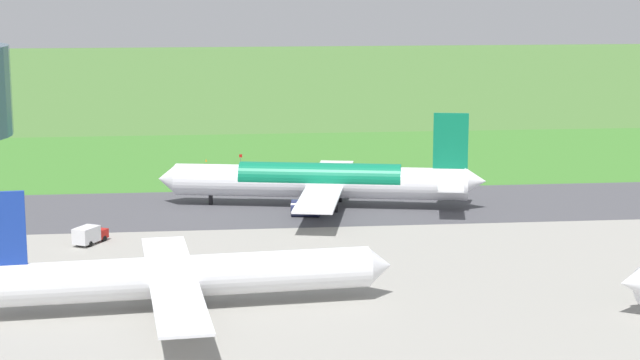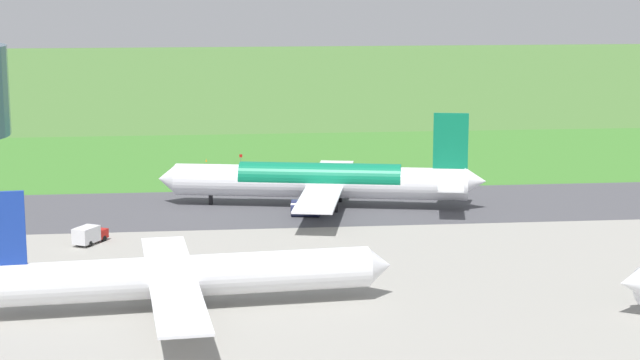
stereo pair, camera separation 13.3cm
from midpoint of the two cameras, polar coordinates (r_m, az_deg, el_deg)
ground_plane at (r=178.61m, az=-1.06°, el=-1.44°), size 800.00×800.00×0.00m
runway_asphalt at (r=178.60m, az=-1.06°, el=-1.43°), size 600.00×29.70×0.06m
apron_concrete at (r=123.53m, az=1.34°, el=-7.02°), size 440.00×110.00×0.05m
grass_verge_foreground at (r=221.34m, az=-2.07°, el=0.94°), size 600.00×80.00×0.04m
airliner_main at (r=178.03m, az=0.14°, el=-0.05°), size 53.76×44.29×15.88m
airliner_parked_mid at (r=125.22m, az=-7.41°, el=-4.99°), size 49.59×40.62×14.47m
service_truck_baggage at (r=157.46m, az=-11.97°, el=-2.82°), size 4.84×6.15×2.65m
no_stopping_sign at (r=217.14m, az=-4.15°, el=1.10°), size 0.60×0.10×2.36m
traffic_cone_orange at (r=223.01m, az=-5.96°, el=1.03°), size 0.40×0.40×0.55m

